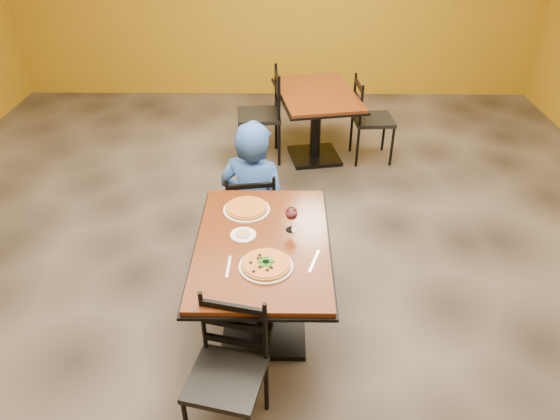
{
  "coord_description": "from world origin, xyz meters",
  "views": [
    {
      "loc": [
        0.14,
        -2.98,
        2.61
      ],
      "look_at": [
        0.1,
        -0.3,
        0.85
      ],
      "focal_mm": 32.79,
      "sensor_mm": 36.0,
      "label": 1
    }
  ],
  "objects_px": {
    "chair_second_left": "(259,116)",
    "plate_main": "(266,266)",
    "chair_main_near": "(226,380)",
    "chair_second_right": "(373,120)",
    "diner": "(254,188)",
    "plate_far": "(247,210)",
    "wine_glass": "(291,218)",
    "table_second": "(316,110)",
    "table_main": "(263,266)",
    "chair_main_far": "(250,214)",
    "side_plate": "(243,235)",
    "pizza_main": "(266,264)",
    "pizza_far": "(247,208)"
  },
  "relations": [
    {
      "from": "chair_second_left",
      "to": "pizza_main",
      "type": "xyz_separation_m",
      "value": [
        0.18,
        -2.78,
        0.28
      ]
    },
    {
      "from": "side_plate",
      "to": "pizza_far",
      "type": "bearing_deg",
      "value": 89.56
    },
    {
      "from": "table_second",
      "to": "wine_glass",
      "type": "distance_m",
      "value": 2.45
    },
    {
      "from": "table_main",
      "to": "pizza_main",
      "type": "height_order",
      "value": "pizza_main"
    },
    {
      "from": "chair_second_left",
      "to": "chair_second_right",
      "type": "relative_size",
      "value": 1.09
    },
    {
      "from": "chair_main_far",
      "to": "plate_far",
      "type": "xyz_separation_m",
      "value": [
        0.02,
        -0.46,
        0.34
      ]
    },
    {
      "from": "plate_main",
      "to": "pizza_far",
      "type": "bearing_deg",
      "value": 104.39
    },
    {
      "from": "table_main",
      "to": "chair_second_right",
      "type": "distance_m",
      "value": 2.76
    },
    {
      "from": "table_main",
      "to": "chair_main_far",
      "type": "distance_m",
      "value": 0.83
    },
    {
      "from": "plate_main",
      "to": "wine_glass",
      "type": "distance_m",
      "value": 0.4
    },
    {
      "from": "table_main",
      "to": "chair_main_near",
      "type": "height_order",
      "value": "chair_main_near"
    },
    {
      "from": "chair_second_left",
      "to": "wine_glass",
      "type": "distance_m",
      "value": 2.47
    },
    {
      "from": "pizza_far",
      "to": "wine_glass",
      "type": "distance_m",
      "value": 0.37
    },
    {
      "from": "chair_main_far",
      "to": "pizza_far",
      "type": "xyz_separation_m",
      "value": [
        0.02,
        -0.46,
        0.36
      ]
    },
    {
      "from": "wine_glass",
      "to": "pizza_main",
      "type": "bearing_deg",
      "value": -111.91
    },
    {
      "from": "chair_main_far",
      "to": "pizza_main",
      "type": "relative_size",
      "value": 2.89
    },
    {
      "from": "diner",
      "to": "wine_glass",
      "type": "relative_size",
      "value": 6.26
    },
    {
      "from": "plate_far",
      "to": "side_plate",
      "type": "distance_m",
      "value": 0.28
    },
    {
      "from": "table_main",
      "to": "plate_main",
      "type": "relative_size",
      "value": 3.97
    },
    {
      "from": "table_second",
      "to": "wine_glass",
      "type": "xyz_separation_m",
      "value": [
        -0.28,
        -2.42,
        0.29
      ]
    },
    {
      "from": "chair_main_near",
      "to": "chair_second_left",
      "type": "height_order",
      "value": "chair_second_left"
    },
    {
      "from": "diner",
      "to": "plate_far",
      "type": "xyz_separation_m",
      "value": [
        -0.01,
        -0.6,
        0.19
      ]
    },
    {
      "from": "table_second",
      "to": "pizza_far",
      "type": "xyz_separation_m",
      "value": [
        -0.57,
        -2.2,
        0.22
      ]
    },
    {
      "from": "chair_main_far",
      "to": "chair_second_left",
      "type": "xyz_separation_m",
      "value": [
        -0.01,
        1.74,
        0.08
      ]
    },
    {
      "from": "plate_main",
      "to": "pizza_main",
      "type": "xyz_separation_m",
      "value": [
        0.0,
        0.0,
        0.02
      ]
    },
    {
      "from": "chair_main_near",
      "to": "side_plate",
      "type": "relative_size",
      "value": 5.22
    },
    {
      "from": "chair_main_far",
      "to": "chair_second_right",
      "type": "height_order",
      "value": "chair_second_right"
    },
    {
      "from": "pizza_main",
      "to": "plate_far",
      "type": "relative_size",
      "value": 0.92
    },
    {
      "from": "pizza_far",
      "to": "side_plate",
      "type": "height_order",
      "value": "pizza_far"
    },
    {
      "from": "chair_main_near",
      "to": "chair_main_far",
      "type": "relative_size",
      "value": 1.02
    },
    {
      "from": "diner",
      "to": "plate_main",
      "type": "relative_size",
      "value": 3.63
    },
    {
      "from": "pizza_main",
      "to": "chair_second_left",
      "type": "bearing_deg",
      "value": 93.71
    },
    {
      "from": "table_main",
      "to": "pizza_far",
      "type": "bearing_deg",
      "value": 109.03
    },
    {
      "from": "chair_second_right",
      "to": "diner",
      "type": "bearing_deg",
      "value": 139.53
    },
    {
      "from": "wine_glass",
      "to": "chair_main_far",
      "type": "bearing_deg",
      "value": 114.43
    },
    {
      "from": "chair_main_far",
      "to": "chair_main_near",
      "type": "bearing_deg",
      "value": 80.63
    },
    {
      "from": "wine_glass",
      "to": "diner",
      "type": "bearing_deg",
      "value": 109.08
    },
    {
      "from": "chair_main_far",
      "to": "side_plate",
      "type": "bearing_deg",
      "value": 82.88
    },
    {
      "from": "chair_main_far",
      "to": "pizza_far",
      "type": "bearing_deg",
      "value": 83.84
    },
    {
      "from": "chair_second_right",
      "to": "diner",
      "type": "distance_m",
      "value": 1.98
    },
    {
      "from": "pizza_far",
      "to": "wine_glass",
      "type": "xyz_separation_m",
      "value": [
        0.29,
        -0.22,
        0.07
      ]
    },
    {
      "from": "chair_main_near",
      "to": "chair_second_right",
      "type": "height_order",
      "value": "chair_second_right"
    },
    {
      "from": "chair_second_left",
      "to": "plate_main",
      "type": "distance_m",
      "value": 2.8
    },
    {
      "from": "table_main",
      "to": "table_second",
      "type": "bearing_deg",
      "value": 79.91
    },
    {
      "from": "side_plate",
      "to": "chair_main_near",
      "type": "bearing_deg",
      "value": -93.2
    },
    {
      "from": "plate_far",
      "to": "diner",
      "type": "bearing_deg",
      "value": 89.01
    },
    {
      "from": "table_main",
      "to": "chair_second_left",
      "type": "height_order",
      "value": "chair_second_left"
    },
    {
      "from": "table_second",
      "to": "plate_far",
      "type": "relative_size",
      "value": 4.08
    },
    {
      "from": "chair_main_near",
      "to": "chair_main_far",
      "type": "xyz_separation_m",
      "value": [
        0.03,
        1.56,
        -0.01
      ]
    },
    {
      "from": "plate_far",
      "to": "wine_glass",
      "type": "height_order",
      "value": "wine_glass"
    }
  ]
}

